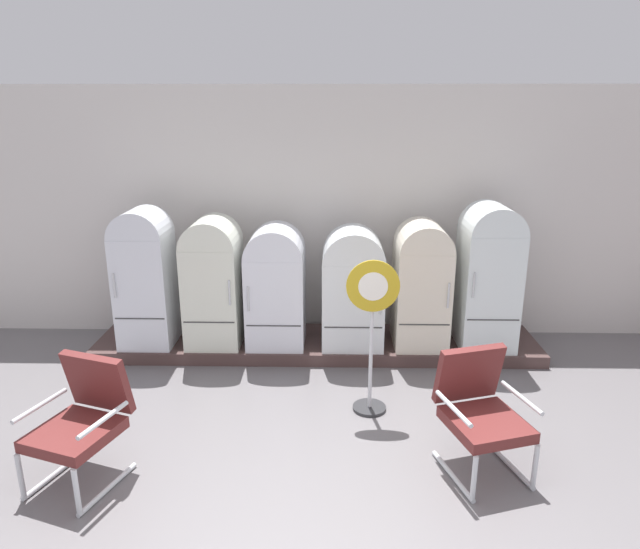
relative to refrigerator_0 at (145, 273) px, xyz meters
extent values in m
cube|color=slate|center=(1.94, -2.88, -1.01)|extent=(12.00, 10.00, 0.05)
cube|color=silver|center=(1.94, 0.78, 0.53)|extent=(11.76, 0.12, 3.03)
cube|color=#47443F|center=(1.94, 0.78, 1.70)|extent=(11.76, 0.07, 0.06)
cube|color=#483330|center=(1.94, 0.14, -0.91)|extent=(5.17, 0.95, 0.14)
cube|color=white|center=(0.00, 0.00, -0.20)|extent=(0.59, 0.58, 1.28)
cylinder|color=white|center=(0.00, 0.00, 0.44)|extent=(0.59, 0.57, 0.59)
cube|color=#383838|center=(0.00, -0.29, -0.43)|extent=(0.55, 0.01, 0.01)
cylinder|color=silver|center=(-0.24, -0.31, -0.05)|extent=(0.02, 0.02, 0.28)
cube|color=silver|center=(0.76, 0.05, -0.26)|extent=(0.61, 0.69, 1.16)
cylinder|color=silver|center=(0.76, 0.05, 0.32)|extent=(0.61, 0.67, 0.61)
cube|color=#383838|center=(0.76, -0.29, -0.47)|extent=(0.56, 0.01, 0.01)
cylinder|color=silver|center=(1.01, -0.31, -0.12)|extent=(0.02, 0.02, 0.28)
cube|color=white|center=(1.47, 0.05, -0.31)|extent=(0.65, 0.68, 1.05)
cylinder|color=white|center=(1.47, 0.05, 0.21)|extent=(0.65, 0.66, 0.65)
cube|color=#383838|center=(1.47, -0.29, -0.50)|extent=(0.60, 0.01, 0.01)
cylinder|color=silver|center=(1.21, -0.31, -0.19)|extent=(0.02, 0.02, 0.28)
cube|color=white|center=(2.35, 0.03, -0.33)|extent=(0.69, 0.65, 1.01)
cylinder|color=white|center=(2.35, 0.03, 0.17)|extent=(0.69, 0.64, 0.69)
cube|color=#383838|center=(2.35, -0.29, -0.52)|extent=(0.63, 0.01, 0.01)
cylinder|color=silver|center=(2.63, -0.31, -0.21)|extent=(0.02, 0.02, 0.28)
cube|color=silver|center=(3.12, 0.06, -0.27)|extent=(0.59, 0.69, 1.14)
cylinder|color=silver|center=(3.12, 0.06, 0.30)|extent=(0.59, 0.68, 0.59)
cube|color=#383838|center=(3.12, -0.29, -0.48)|extent=(0.55, 0.01, 0.01)
cylinder|color=silver|center=(3.36, -0.31, -0.14)|extent=(0.02, 0.02, 0.28)
cube|color=white|center=(3.87, 0.05, -0.18)|extent=(0.61, 0.69, 1.33)
cylinder|color=white|center=(3.87, 0.05, 0.49)|extent=(0.61, 0.67, 0.61)
cube|color=#383838|center=(3.87, -0.29, -0.41)|extent=(0.56, 0.01, 0.01)
cylinder|color=silver|center=(3.62, -0.31, -0.02)|extent=(0.02, 0.02, 0.28)
cylinder|color=silver|center=(-0.07, -2.29, -0.96)|extent=(0.24, 0.61, 0.04)
cylinder|color=silver|center=(-0.16, -2.57, -0.77)|extent=(0.05, 0.05, 0.37)
cylinder|color=silver|center=(0.42, -2.45, -0.96)|extent=(0.24, 0.61, 0.04)
cylinder|color=silver|center=(0.33, -2.73, -0.77)|extent=(0.05, 0.05, 0.37)
cube|color=maroon|center=(0.18, -2.37, -0.54)|extent=(0.71, 0.72, 0.09)
cube|color=maroon|center=(0.27, -2.09, -0.26)|extent=(0.58, 0.34, 0.49)
cylinder|color=silver|center=(-0.10, -2.28, -0.36)|extent=(0.20, 0.50, 0.04)
cylinder|color=silver|center=(0.46, -2.47, -0.36)|extent=(0.20, 0.50, 0.04)
cylinder|color=silver|center=(3.06, -2.25, -0.96)|extent=(0.22, 0.61, 0.04)
cylinder|color=silver|center=(3.15, -2.53, -0.77)|extent=(0.05, 0.05, 0.37)
cylinder|color=silver|center=(3.55, -2.10, -0.96)|extent=(0.22, 0.61, 0.04)
cylinder|color=silver|center=(3.64, -2.38, -0.77)|extent=(0.05, 0.05, 0.37)
cube|color=maroon|center=(3.31, -2.17, -0.54)|extent=(0.70, 0.71, 0.09)
cube|color=maroon|center=(3.22, -1.88, -0.26)|extent=(0.58, 0.32, 0.49)
cylinder|color=silver|center=(3.03, -2.26, -0.36)|extent=(0.19, 0.50, 0.04)
cylinder|color=silver|center=(3.59, -2.08, -0.36)|extent=(0.19, 0.50, 0.04)
cylinder|color=#2D2D30|center=(2.48, -1.22, -0.97)|extent=(0.32, 0.32, 0.03)
cylinder|color=silver|center=(2.48, -1.22, -0.34)|extent=(0.04, 0.04, 1.22)
cylinder|color=gold|center=(2.48, -1.25, 0.27)|extent=(0.48, 0.02, 0.48)
cylinder|color=white|center=(2.48, -1.26, 0.27)|extent=(0.27, 0.00, 0.27)
camera|label=1|loc=(2.10, -6.03, 1.83)|focal=31.64mm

